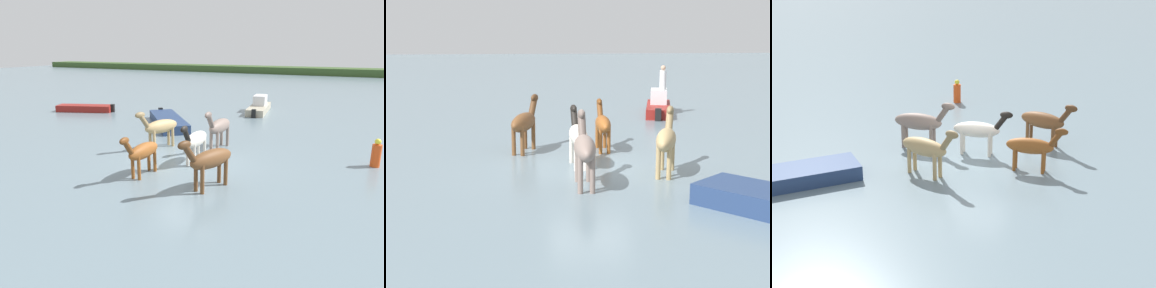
# 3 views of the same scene
# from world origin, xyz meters

# --- Properties ---
(ground_plane) EXTENTS (144.35, 144.35, 0.00)m
(ground_plane) POSITION_xyz_m (0.00, 0.00, 0.00)
(ground_plane) COLOR slate
(horse_lead) EXTENTS (0.60, 2.26, 1.76)m
(horse_lead) POSITION_xyz_m (0.36, -0.09, 0.97)
(horse_lead) COLOR silver
(horse_lead) RESTS_ON ground_plane
(horse_mid_herd) EXTENTS (0.51, 2.15, 1.68)m
(horse_mid_herd) POSITION_xyz_m (-0.69, -2.29, 0.92)
(horse_mid_herd) COLOR brown
(horse_mid_herd) RESTS_ON ground_plane
(horse_pinto_flank) EXTENTS (0.62, 2.47, 1.93)m
(horse_pinto_flank) POSITION_xyz_m (0.40, 2.24, 1.06)
(horse_pinto_flank) COLOR gray
(horse_pinto_flank) RESTS_ON ground_plane
(horse_gray_outer) EXTENTS (1.17, 2.36, 1.86)m
(horse_gray_outer) POSITION_xyz_m (1.98, -2.31, 1.02)
(horse_gray_outer) COLOR brown
(horse_gray_outer) RESTS_ON ground_plane
(horse_dun_straggler) EXTENTS (1.13, 2.37, 1.85)m
(horse_dun_straggler) POSITION_xyz_m (-2.09, 1.12, 1.02)
(horse_dun_straggler) COLOR tan
(horse_dun_straggler) RESTS_ON ground_plane
(boat_dinghy_port) EXTENTS (2.01, 4.26, 1.32)m
(boat_dinghy_port) POSITION_xyz_m (-4.54, -10.41, 0.31)
(boat_dinghy_port) COLOR maroon
(boat_dinghy_port) RESTS_ON ground_plane
(person_spotter_bow) EXTENTS (0.32, 0.32, 1.19)m
(person_spotter_bow) POSITION_xyz_m (-4.71, -10.35, 1.72)
(person_spotter_bow) COLOR silver
(person_spotter_bow) RESTS_ON boat_dinghy_port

